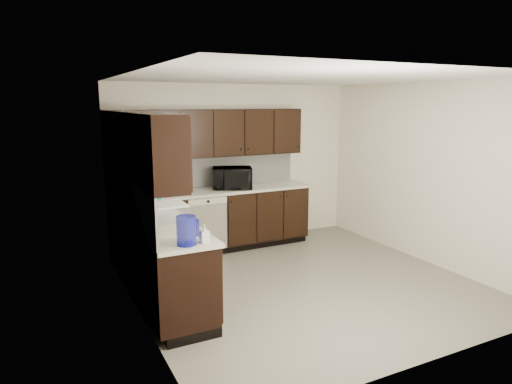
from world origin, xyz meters
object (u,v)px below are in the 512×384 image
sink (168,232)px  toaster_oven (128,190)px  storage_bin (160,214)px  blue_pitcher (186,231)px  microwave (232,178)px

sink → toaster_oven: size_ratio=2.69×
sink → storage_bin: sink is taller
blue_pitcher → storage_bin: bearing=82.4°
toaster_oven → blue_pitcher: 2.40m
storage_bin → sink: bearing=-79.6°
sink → blue_pitcher: (-0.02, -0.69, 0.19)m
sink → storage_bin: bearing=100.4°
toaster_oven → storage_bin: 1.55m
toaster_oven → storage_bin: storage_bin is taller
sink → storage_bin: 0.23m
blue_pitcher → toaster_oven: bearing=82.7°
microwave → storage_bin: microwave is taller
sink → toaster_oven: bearing=92.3°
microwave → blue_pitcher: 2.79m
microwave → toaster_oven: 1.54m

